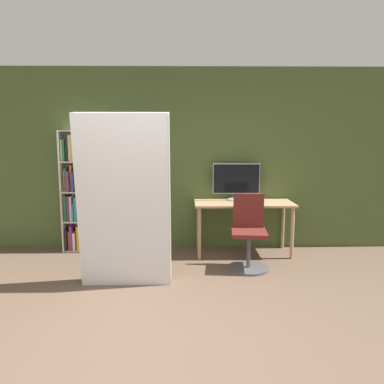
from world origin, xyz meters
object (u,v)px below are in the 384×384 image
Objects in this scene: bookshelf at (79,195)px; mattress_near at (125,201)px; office_chair at (249,238)px; monitor at (236,181)px.

bookshelf is 1.64m from mattress_near.
office_chair is 0.54× the size of bookshelf.
monitor is at bearing 43.05° from mattress_near.
bookshelf reaches higher than monitor.
mattress_near is (-1.49, -0.54, 0.58)m from office_chair.
monitor is 0.39× the size of bookshelf.
office_chair is 2.57m from bookshelf.
office_chair is (0.07, -0.79, -0.66)m from monitor.
office_chair is at bearing -18.94° from bookshelf.
office_chair is 0.49× the size of mattress_near.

